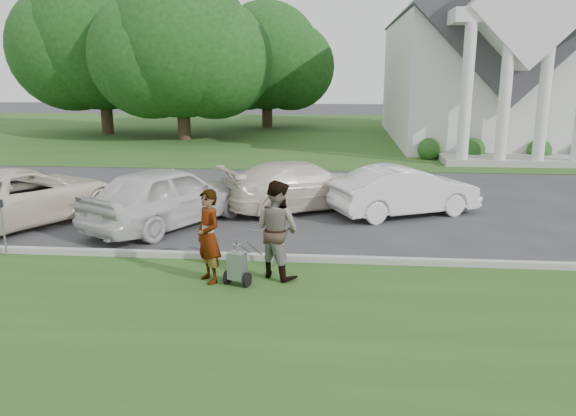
# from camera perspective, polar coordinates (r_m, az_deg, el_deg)

# --- Properties ---
(ground) EXTENTS (120.00, 120.00, 0.00)m
(ground) POSITION_cam_1_polar(r_m,az_deg,el_deg) (11.86, -1.10, -6.29)
(ground) COLOR #333335
(ground) RESTS_ON ground
(grass_strip) EXTENTS (80.00, 7.00, 0.01)m
(grass_strip) POSITION_cam_1_polar(r_m,az_deg,el_deg) (9.12, -3.20, -12.73)
(grass_strip) COLOR #29501B
(grass_strip) RESTS_ON ground
(church_lawn) EXTENTS (80.00, 30.00, 0.01)m
(church_lawn) POSITION_cam_1_polar(r_m,az_deg,el_deg) (38.30, 3.32, 7.70)
(church_lawn) COLOR #29501B
(church_lawn) RESTS_ON ground
(curb) EXTENTS (80.00, 0.18, 0.15)m
(curb) POSITION_cam_1_polar(r_m,az_deg,el_deg) (12.35, -0.83, -5.09)
(curb) COLOR #9E9E93
(curb) RESTS_ON ground
(church) EXTENTS (9.19, 19.00, 24.10)m
(church) POSITION_cam_1_polar(r_m,az_deg,el_deg) (35.10, 18.70, 16.17)
(church) COLOR white
(church) RESTS_ON ground
(tree_left) EXTENTS (10.63, 8.40, 9.71)m
(tree_left) POSITION_cam_1_polar(r_m,az_deg,el_deg) (34.34, -10.85, 15.32)
(tree_left) COLOR #332316
(tree_left) RESTS_ON ground
(tree_far) EXTENTS (11.64, 9.20, 10.73)m
(tree_far) POSITION_cam_1_polar(r_m,az_deg,el_deg) (39.17, -18.44, 15.51)
(tree_far) COLOR #332316
(tree_far) RESTS_ON ground
(tree_back) EXTENTS (9.61, 7.60, 8.89)m
(tree_back) POSITION_cam_1_polar(r_m,az_deg,el_deg) (41.39, -2.19, 14.72)
(tree_back) COLOR #332316
(tree_back) RESTS_ON ground
(striping_cart) EXTENTS (0.67, 1.05, 0.91)m
(striping_cart) POSITION_cam_1_polar(r_m,az_deg,el_deg) (10.94, -5.16, -5.93)
(striping_cart) COLOR black
(striping_cart) RESTS_ON ground
(person_left) EXTENTS (0.77, 0.80, 1.85)m
(person_left) POSITION_cam_1_polar(r_m,az_deg,el_deg) (11.02, -8.08, -2.94)
(person_left) COLOR #999999
(person_left) RESTS_ON ground
(person_right) EXTENTS (1.22, 1.17, 1.98)m
(person_right) POSITION_cam_1_polar(r_m,az_deg,el_deg) (11.16, -1.11, -2.24)
(person_right) COLOR #999999
(person_right) RESTS_ON ground
(parking_meter_near) EXTENTS (0.11, 0.10, 1.48)m
(parking_meter_near) POSITION_cam_1_polar(r_m,az_deg,el_deg) (11.73, -1.38, -1.73)
(parking_meter_near) COLOR gray
(parking_meter_near) RESTS_ON ground
(parking_meter_far) EXTENTS (0.10, 0.09, 1.33)m
(parking_meter_far) POSITION_cam_1_polar(r_m,az_deg,el_deg) (13.97, -27.02, -1.14)
(parking_meter_far) COLOR gray
(parking_meter_far) RESTS_ON ground
(car_a) EXTENTS (4.89, 5.98, 1.51)m
(car_a) POSITION_cam_1_polar(r_m,az_deg,el_deg) (16.83, -25.19, 1.12)
(car_a) COLOR beige
(car_a) RESTS_ON ground
(car_b) EXTENTS (4.10, 5.16, 1.65)m
(car_b) POSITION_cam_1_polar(r_m,az_deg,el_deg) (15.28, -12.13, 1.22)
(car_b) COLOR silver
(car_b) RESTS_ON ground
(car_c) EXTENTS (5.27, 4.37, 1.44)m
(car_c) POSITION_cam_1_polar(r_m,az_deg,el_deg) (16.84, 1.43, 2.33)
(car_c) COLOR beige
(car_c) RESTS_ON ground
(car_d) EXTENTS (4.52, 3.19, 1.42)m
(car_d) POSITION_cam_1_polar(r_m,az_deg,el_deg) (16.48, 11.80, 1.73)
(car_d) COLOR silver
(car_d) RESTS_ON ground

